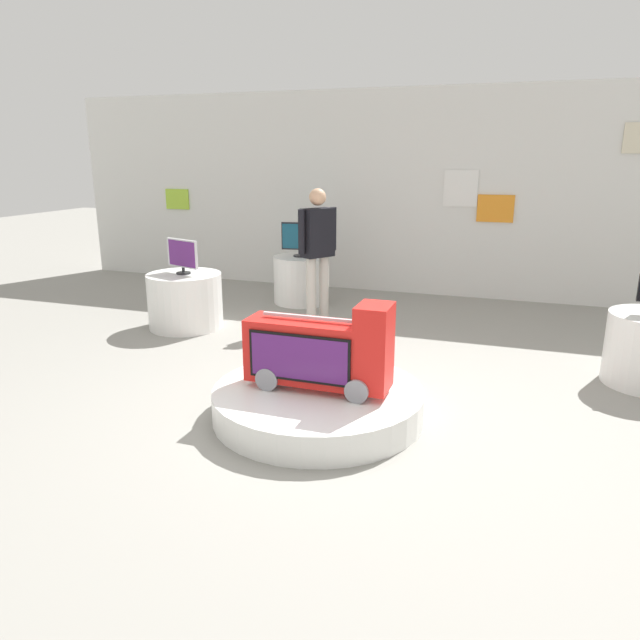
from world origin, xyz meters
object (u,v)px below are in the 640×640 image
object	(u,v)px
novelty_firetruck_tv	(321,353)
display_pedestal_right_rear	(185,301)
shopper_browsing_near_truck	(318,246)
main_display_pedestal	(318,402)
tv_on_right_rear	(182,255)
display_pedestal_left_rear	(301,280)
tv_on_left_rear	(301,238)

from	to	relation	value
novelty_firetruck_tv	display_pedestal_right_rear	world-z (taller)	novelty_firetruck_tv
display_pedestal_right_rear	shopper_browsing_near_truck	bearing A→B (deg)	25.82
main_display_pedestal	tv_on_right_rear	world-z (taller)	tv_on_right_rear
novelty_firetruck_tv	display_pedestal_left_rear	bearing A→B (deg)	112.89
tv_on_left_rear	display_pedestal_right_rear	xyz separation A→B (m)	(-0.88, -1.59, -0.58)
novelty_firetruck_tv	tv_on_right_rear	size ratio (longest dim) A/B	2.35
display_pedestal_left_rear	tv_on_left_rear	world-z (taller)	tv_on_left_rear
display_pedestal_left_rear	tv_on_left_rear	bearing A→B (deg)	-99.30
tv_on_left_rear	shopper_browsing_near_truck	world-z (taller)	shopper_browsing_near_truck
novelty_firetruck_tv	shopper_browsing_near_truck	size ratio (longest dim) A/B	0.69
display_pedestal_right_rear	tv_on_left_rear	bearing A→B (deg)	61.10
tv_on_left_rear	shopper_browsing_near_truck	xyz separation A→B (m)	(0.55, -0.90, 0.05)
display_pedestal_right_rear	main_display_pedestal	bearing A→B (deg)	-38.74
novelty_firetruck_tv	main_display_pedestal	bearing A→B (deg)	162.47
tv_on_left_rear	tv_on_right_rear	distance (m)	1.82
novelty_firetruck_tv	tv_on_right_rear	distance (m)	3.01
main_display_pedestal	display_pedestal_left_rear	distance (m)	3.75
display_pedestal_left_rear	novelty_firetruck_tv	bearing A→B (deg)	-67.11
tv_on_left_rear	shopper_browsing_near_truck	size ratio (longest dim) A/B	0.33
display_pedestal_left_rear	tv_on_right_rear	xyz separation A→B (m)	(-0.88, -1.60, 0.55)
tv_on_left_rear	display_pedestal_right_rear	world-z (taller)	tv_on_left_rear
tv_on_left_rear	shopper_browsing_near_truck	bearing A→B (deg)	-58.35
display_pedestal_right_rear	tv_on_right_rear	world-z (taller)	tv_on_right_rear
display_pedestal_left_rear	main_display_pedestal	bearing A→B (deg)	-67.39
tv_on_right_rear	main_display_pedestal	bearing A→B (deg)	-38.69
novelty_firetruck_tv	tv_on_left_rear	distance (m)	3.78
tv_on_left_rear	shopper_browsing_near_truck	distance (m)	1.06
main_display_pedestal	tv_on_left_rear	xyz separation A→B (m)	(-1.44, 3.45, 0.79)
main_display_pedestal	tv_on_right_rear	size ratio (longest dim) A/B	3.45
tv_on_right_rear	shopper_browsing_near_truck	world-z (taller)	shopper_browsing_near_truck
tv_on_left_rear	tv_on_right_rear	size ratio (longest dim) A/B	1.12
main_display_pedestal	shopper_browsing_near_truck	world-z (taller)	shopper_browsing_near_truck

